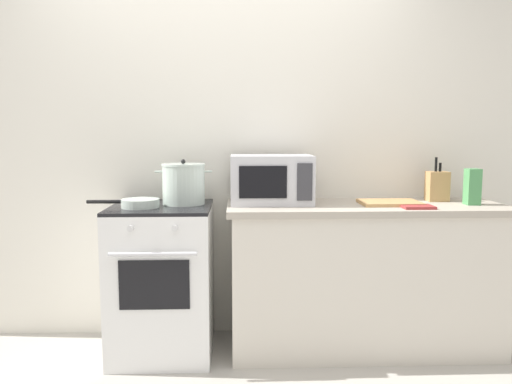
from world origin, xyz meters
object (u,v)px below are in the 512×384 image
stove (163,280)px  cutting_board (390,203)px  frying_pan (139,203)px  stock_pot (184,184)px  microwave (271,179)px  pasta_box (472,187)px  knife_block (437,186)px  oven_mitt (417,207)px

stove → cutting_board: 1.47m
frying_pan → cutting_board: frying_pan is taller
stock_pot → microwave: bearing=1.8°
stock_pot → microwave: 0.54m
stove → frying_pan: (-0.12, -0.07, 0.48)m
cutting_board → pasta_box: bearing=-3.5°
cutting_board → pasta_box: size_ratio=1.64×
stock_pot → frying_pan: size_ratio=0.82×
cutting_board → knife_block: (0.35, 0.14, 0.09)m
microwave → oven_mitt: microwave is taller
stove → frying_pan: 0.50m
frying_pan → microwave: microwave is taller
frying_pan → pasta_box: pasta_box is taller
stove → pasta_box: (1.89, -0.03, 0.57)m
microwave → knife_block: 1.08m
pasta_box → stove: bearing=179.1°
frying_pan → oven_mitt: frying_pan is taller
microwave → frying_pan: bearing=-169.2°
stock_pot → cutting_board: (1.27, -0.06, -0.11)m
stove → knife_block: knife_block is taller
cutting_board → oven_mitt: size_ratio=2.00×
stock_pot → knife_block: size_ratio=1.23×
microwave → cutting_board: 0.74m
frying_pan → knife_block: size_ratio=1.50×
pasta_box → microwave: bearing=174.9°
knife_block → stock_pot: bearing=-177.2°
stock_pot → pasta_box: stock_pot is taller
stock_pot → cutting_board: 1.27m
frying_pan → pasta_box: size_ratio=1.92×
oven_mitt → stock_pot: bearing=170.9°
microwave → pasta_box: (1.22, -0.11, -0.04)m
pasta_box → cutting_board: bearing=176.5°
microwave → cutting_board: (0.73, -0.08, -0.14)m
knife_block → cutting_board: bearing=-158.1°
stove → stock_pot: stock_pot is taller
frying_pan → microwave: bearing=10.8°
microwave → pasta_box: microwave is taller
stock_pot → oven_mitt: size_ratio=1.93×
stove → pasta_box: bearing=-0.9°
stock_pot → microwave: size_ratio=0.70×
microwave → pasta_box: 1.23m
stove → frying_pan: frying_pan is taller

